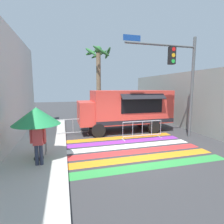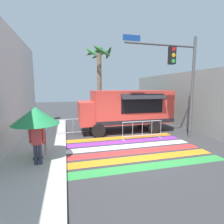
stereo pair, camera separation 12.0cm
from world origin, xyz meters
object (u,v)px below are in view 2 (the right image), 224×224
at_px(patio_umbrella, 36,116).
at_px(folding_chair, 40,140).
at_px(food_truck, 124,108).
at_px(traffic_signal_pole, 180,71).
at_px(barricade_front, 142,130).
at_px(palm_tree, 99,72).
at_px(barricade_side, 73,127).
at_px(vendor_person, 37,141).

relative_size(patio_umbrella, folding_chair, 2.17).
relative_size(food_truck, folding_chair, 6.44).
bearing_deg(patio_umbrella, traffic_signal_pole, 11.16).
distance_m(traffic_signal_pole, folding_chair, 7.78).
xyz_separation_m(folding_chair, barricade_front, (5.17, 1.15, -0.18)).
bearing_deg(palm_tree, barricade_side, -119.63).
relative_size(food_truck, barricade_side, 3.14).
relative_size(patio_umbrella, barricade_side, 1.06).
xyz_separation_m(food_truck, traffic_signal_pole, (2.35, -2.39, 2.18)).
relative_size(folding_chair, barricade_front, 0.39).
height_order(patio_umbrella, vendor_person, patio_umbrella).
distance_m(folding_chair, vendor_person, 1.26).
height_order(folding_chair, palm_tree, palm_tree).
bearing_deg(palm_tree, food_truck, -77.62).
distance_m(traffic_signal_pole, barricade_front, 3.80).
bearing_deg(patio_umbrella, vendor_person, -80.96).
bearing_deg(barricade_front, traffic_signal_pole, -12.00).
bearing_deg(folding_chair, barricade_side, 54.77).
relative_size(vendor_person, barricade_side, 0.82).
xyz_separation_m(folding_chair, vendor_person, (0.06, -1.21, 0.32)).
bearing_deg(food_truck, traffic_signal_pole, -45.52).
bearing_deg(vendor_person, patio_umbrella, 115.29).
height_order(patio_umbrella, barricade_front, patio_umbrella).
relative_size(patio_umbrella, palm_tree, 0.32).
xyz_separation_m(vendor_person, barricade_front, (5.10, 2.37, -0.49)).
distance_m(folding_chair, barricade_side, 3.22).
distance_m(food_truck, folding_chair, 5.77).
height_order(food_truck, traffic_signal_pole, traffic_signal_pole).
xyz_separation_m(barricade_side, palm_tree, (2.43, 4.27, 3.70)).
distance_m(folding_chair, palm_tree, 8.85).
height_order(traffic_signal_pole, barricade_side, traffic_signal_pole).
bearing_deg(barricade_side, traffic_signal_pole, -20.64).
bearing_deg(food_truck, vendor_person, -137.28).
bearing_deg(barricade_side, palm_tree, 60.37).
bearing_deg(barricade_side, patio_umbrella, -112.73).
xyz_separation_m(food_truck, folding_chair, (-4.77, -3.13, -0.88)).
bearing_deg(vendor_person, barricade_front, 41.12).
relative_size(food_truck, vendor_person, 3.81).
height_order(patio_umbrella, barricade_side, patio_umbrella).
distance_m(patio_umbrella, folding_chair, 1.30).
relative_size(traffic_signal_pole, barricade_side, 2.95).
xyz_separation_m(vendor_person, barricade_side, (1.40, 4.08, -0.50)).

